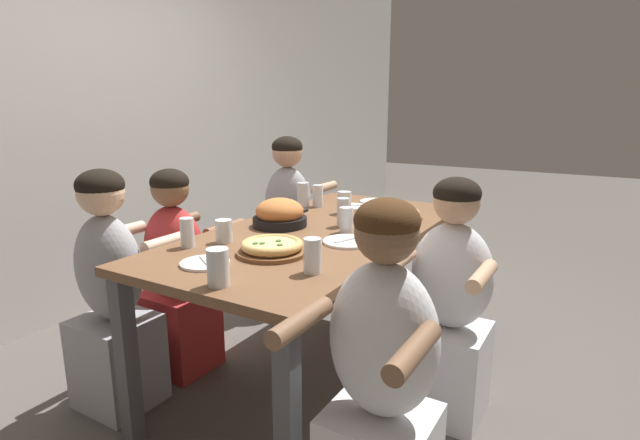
{
  "coord_description": "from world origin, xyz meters",
  "views": [
    {
      "loc": [
        -2.09,
        -1.24,
        1.41
      ],
      "look_at": [
        0.0,
        0.0,
        0.84
      ],
      "focal_mm": 28.0,
      "sensor_mm": 36.0,
      "label": 1
    }
  ],
  "objects_px": {
    "drinking_glass_a": "(303,196)",
    "drinking_glass_h": "(344,204)",
    "pizza_board_second": "(389,214)",
    "drinking_glass_f": "(218,270)",
    "diner_far_midleft": "(177,280)",
    "drinking_glass_e": "(312,258)",
    "empty_plate_b": "(353,207)",
    "drinking_glass_d": "(318,197)",
    "empty_plate_d": "(205,263)",
    "diner_near_left": "(381,388)",
    "diner_far_right": "(289,228)",
    "diner_near_center": "(449,311)",
    "skillet_bowl": "(280,214)",
    "drinking_glass_b": "(187,233)",
    "drinking_glass_g": "(224,233)",
    "drinking_glass_i": "(343,214)",
    "empty_plate_a": "(348,242)",
    "empty_plate_c": "(376,202)",
    "pizza_board_main": "(272,247)",
    "diner_far_left": "(112,300)",
    "drinking_glass_c": "(346,221)"
  },
  "relations": [
    {
      "from": "drinking_glass_h",
      "to": "diner_far_right",
      "type": "height_order",
      "value": "diner_far_right"
    },
    {
      "from": "pizza_board_second",
      "to": "diner_far_midleft",
      "type": "distance_m",
      "value": 1.19
    },
    {
      "from": "drinking_glass_f",
      "to": "diner_far_midleft",
      "type": "xyz_separation_m",
      "value": [
        0.52,
        0.78,
        -0.35
      ]
    },
    {
      "from": "drinking_glass_b",
      "to": "diner_far_right",
      "type": "bearing_deg",
      "value": 14.66
    },
    {
      "from": "drinking_glass_b",
      "to": "diner_far_midleft",
      "type": "bearing_deg",
      "value": 55.69
    },
    {
      "from": "empty_plate_d",
      "to": "drinking_glass_g",
      "type": "relative_size",
      "value": 1.85
    },
    {
      "from": "empty_plate_d",
      "to": "drinking_glass_b",
      "type": "relative_size",
      "value": 1.48
    },
    {
      "from": "drinking_glass_c",
      "to": "pizza_board_second",
      "type": "bearing_deg",
      "value": -9.33
    },
    {
      "from": "empty_plate_a",
      "to": "drinking_glass_f",
      "type": "relative_size",
      "value": 1.71
    },
    {
      "from": "pizza_board_second",
      "to": "diner_far_midleft",
      "type": "xyz_separation_m",
      "value": [
        -0.74,
        0.88,
        -0.32
      ]
    },
    {
      "from": "empty_plate_b",
      "to": "drinking_glass_d",
      "type": "distance_m",
      "value": 0.23
    },
    {
      "from": "drinking_glass_c",
      "to": "diner_near_center",
      "type": "bearing_deg",
      "value": -94.39
    },
    {
      "from": "skillet_bowl",
      "to": "drinking_glass_i",
      "type": "xyz_separation_m",
      "value": [
        0.17,
        -0.28,
        0.0
      ]
    },
    {
      "from": "drinking_glass_b",
      "to": "drinking_glass_e",
      "type": "relative_size",
      "value": 0.98
    },
    {
      "from": "empty_plate_d",
      "to": "drinking_glass_i",
      "type": "height_order",
      "value": "drinking_glass_i"
    },
    {
      "from": "empty_plate_a",
      "to": "drinking_glass_b",
      "type": "xyz_separation_m",
      "value": [
        -0.42,
        0.58,
        0.06
      ]
    },
    {
      "from": "empty_plate_c",
      "to": "drinking_glass_f",
      "type": "bearing_deg",
      "value": -175.11
    },
    {
      "from": "empty_plate_a",
      "to": "drinking_glass_c",
      "type": "distance_m",
      "value": 0.2
    },
    {
      "from": "pizza_board_main",
      "to": "empty_plate_a",
      "type": "xyz_separation_m",
      "value": [
        0.32,
        -0.2,
        -0.02
      ]
    },
    {
      "from": "drinking_glass_a",
      "to": "drinking_glass_d",
      "type": "distance_m",
      "value": 0.09
    },
    {
      "from": "diner_far_midleft",
      "to": "drinking_glass_e",
      "type": "bearing_deg",
      "value": -13.57
    },
    {
      "from": "diner_far_right",
      "to": "drinking_glass_e",
      "type": "bearing_deg",
      "value": -52.57
    },
    {
      "from": "pizza_board_second",
      "to": "drinking_glass_f",
      "type": "xyz_separation_m",
      "value": [
        -1.26,
        0.1,
        0.03
      ]
    },
    {
      "from": "drinking_glass_b",
      "to": "drinking_glass_f",
      "type": "relative_size",
      "value": 0.98
    },
    {
      "from": "drinking_glass_h",
      "to": "diner_far_midleft",
      "type": "relative_size",
      "value": 0.12
    },
    {
      "from": "drinking_glass_c",
      "to": "diner_near_center",
      "type": "xyz_separation_m",
      "value": [
        -0.04,
        -0.54,
        -0.33
      ]
    },
    {
      "from": "drinking_glass_a",
      "to": "pizza_board_second",
      "type": "bearing_deg",
      "value": -93.03
    },
    {
      "from": "empty_plate_d",
      "to": "diner_near_left",
      "type": "distance_m",
      "value": 0.84
    },
    {
      "from": "diner_far_right",
      "to": "diner_near_center",
      "type": "bearing_deg",
      "value": -28.47
    },
    {
      "from": "diner_far_left",
      "to": "drinking_glass_b",
      "type": "bearing_deg",
      "value": 26.2
    },
    {
      "from": "drinking_glass_d",
      "to": "diner_near_left",
      "type": "distance_m",
      "value": 1.63
    },
    {
      "from": "drinking_glass_b",
      "to": "pizza_board_second",
      "type": "bearing_deg",
      "value": -29.35
    },
    {
      "from": "pizza_board_main",
      "to": "diner_far_midleft",
      "type": "bearing_deg",
      "value": 80.25
    },
    {
      "from": "diner_near_center",
      "to": "diner_far_midleft",
      "type": "xyz_separation_m",
      "value": [
        -0.31,
        1.36,
        -0.01
      ]
    },
    {
      "from": "pizza_board_main",
      "to": "drinking_glass_g",
      "type": "height_order",
      "value": "drinking_glass_g"
    },
    {
      "from": "drinking_glass_a",
      "to": "diner_far_left",
      "type": "distance_m",
      "value": 1.25
    },
    {
      "from": "drinking_glass_d",
      "to": "diner_far_midleft",
      "type": "relative_size",
      "value": 0.12
    },
    {
      "from": "drinking_glass_d",
      "to": "empty_plate_d",
      "type": "bearing_deg",
      "value": -170.76
    },
    {
      "from": "pizza_board_second",
      "to": "drinking_glass_d",
      "type": "height_order",
      "value": "drinking_glass_d"
    },
    {
      "from": "drinking_glass_a",
      "to": "drinking_glass_h",
      "type": "relative_size",
      "value": 1.16
    },
    {
      "from": "empty_plate_a",
      "to": "drinking_glass_g",
      "type": "bearing_deg",
      "value": 119.67
    },
    {
      "from": "drinking_glass_a",
      "to": "drinking_glass_e",
      "type": "relative_size",
      "value": 1.1
    },
    {
      "from": "drinking_glass_h",
      "to": "drinking_glass_i",
      "type": "relative_size",
      "value": 0.87
    },
    {
      "from": "drinking_glass_i",
      "to": "skillet_bowl",
      "type": "bearing_deg",
      "value": 120.86
    },
    {
      "from": "drinking_glass_h",
      "to": "drinking_glass_f",
      "type": "bearing_deg",
      "value": -172.37
    },
    {
      "from": "pizza_board_main",
      "to": "empty_plate_a",
      "type": "bearing_deg",
      "value": -31.98
    },
    {
      "from": "drinking_glass_h",
      "to": "skillet_bowl",
      "type": "bearing_deg",
      "value": 161.63
    },
    {
      "from": "empty_plate_c",
      "to": "drinking_glass_d",
      "type": "relative_size",
      "value": 1.53
    },
    {
      "from": "diner_near_left",
      "to": "diner_far_right",
      "type": "bearing_deg",
      "value": -47.46
    },
    {
      "from": "empty_plate_d",
      "to": "drinking_glass_i",
      "type": "distance_m",
      "value": 0.85
    }
  ]
}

